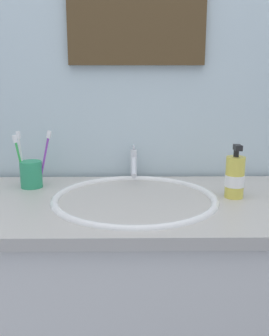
# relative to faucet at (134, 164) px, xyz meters

# --- Properties ---
(tiled_wall_back) EXTENTS (2.44, 0.04, 2.40)m
(tiled_wall_back) POSITION_rel_faucet_xyz_m (0.01, 0.08, 0.29)
(tiled_wall_back) COLOR silver
(tiled_wall_back) RESTS_ON ground
(vanity_counter) EXTENTS (1.24, 0.57, 0.86)m
(vanity_counter) POSITION_rel_faucet_xyz_m (0.01, -0.24, -0.48)
(vanity_counter) COLOR silver
(vanity_counter) RESTS_ON ground
(sink_basin) EXTENTS (0.50, 0.50, 0.11)m
(sink_basin) POSITION_rel_faucet_xyz_m (-0.00, -0.24, -0.09)
(sink_basin) COLOR white
(sink_basin) RESTS_ON vanity_counter
(faucet) EXTENTS (0.02, 0.16, 0.12)m
(faucet) POSITION_rel_faucet_xyz_m (0.00, 0.00, 0.00)
(faucet) COLOR silver
(faucet) RESTS_ON sink_basin
(toothbrush_cup) EXTENTS (0.07, 0.07, 0.09)m
(toothbrush_cup) POSITION_rel_faucet_xyz_m (-0.34, -0.10, -0.01)
(toothbrush_cup) COLOR #2D9966
(toothbrush_cup) RESTS_ON vanity_counter
(toothbrush_green) EXTENTS (0.03, 0.03, 0.17)m
(toothbrush_green) POSITION_rel_faucet_xyz_m (-0.38, -0.11, 0.05)
(toothbrush_green) COLOR green
(toothbrush_green) RESTS_ON toothbrush_cup
(toothbrush_white) EXTENTS (0.02, 0.01, 0.18)m
(toothbrush_white) POSITION_rel_faucet_xyz_m (-0.38, -0.09, 0.05)
(toothbrush_white) COLOR white
(toothbrush_white) RESTS_ON toothbrush_cup
(toothbrush_purple) EXTENTS (0.06, 0.02, 0.19)m
(toothbrush_purple) POSITION_rel_faucet_xyz_m (-0.30, -0.10, 0.05)
(toothbrush_purple) COLOR purple
(toothbrush_purple) RESTS_ON toothbrush_cup
(soap_dispenser) EXTENTS (0.06, 0.06, 0.17)m
(soap_dispenser) POSITION_rel_faucet_xyz_m (0.30, -0.22, 0.01)
(soap_dispenser) COLOR #DBCC4C
(soap_dispenser) RESTS_ON vanity_counter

